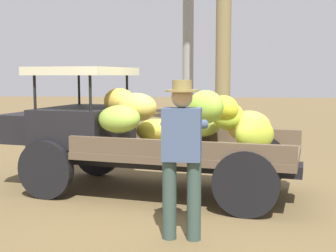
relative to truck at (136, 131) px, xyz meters
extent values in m
plane|color=brown|center=(-0.68, 0.40, -0.91)|extent=(60.00, 60.00, 0.00)
cube|color=black|center=(-0.39, 0.08, -0.45)|extent=(4.00, 1.30, 0.16)
cylinder|color=black|center=(1.20, 0.55, -0.50)|extent=(0.84, 0.32, 0.83)
cylinder|color=black|center=(0.85, -1.02, -0.50)|extent=(0.84, 0.32, 0.83)
cylinder|color=black|center=(-1.54, 1.15, -0.50)|extent=(0.84, 0.32, 0.83)
cylinder|color=black|center=(-1.88, -0.41, -0.50)|extent=(0.84, 0.32, 0.83)
cube|color=brown|center=(-0.83, 0.18, -0.27)|extent=(3.30, 2.33, 0.10)
cube|color=brown|center=(-0.66, 0.96, -0.11)|extent=(2.95, 0.73, 0.22)
cube|color=brown|center=(-1.01, -0.60, -0.11)|extent=(2.95, 0.73, 0.22)
cube|color=black|center=(0.83, -0.19, 0.06)|extent=(1.40, 1.72, 0.55)
cube|color=black|center=(1.71, -0.39, 0.00)|extent=(0.91, 1.19, 0.44)
cylinder|color=black|center=(1.40, 0.34, 0.61)|extent=(0.04, 0.04, 0.55)
cylinder|color=black|center=(1.12, -0.92, 0.61)|extent=(0.04, 0.04, 0.55)
cylinder|color=black|center=(0.54, 0.53, 0.61)|extent=(0.04, 0.04, 0.55)
cylinder|color=black|center=(0.26, -0.73, 0.61)|extent=(0.04, 0.04, 0.55)
cube|color=beige|center=(0.83, -0.19, 0.88)|extent=(1.52, 1.75, 0.12)
ellipsoid|color=gold|center=(-0.05, 0.24, 0.37)|extent=(0.81, 0.75, 0.42)
ellipsoid|color=gold|center=(-0.28, -0.23, -0.02)|extent=(0.66, 0.59, 0.47)
ellipsoid|color=gold|center=(-1.65, 0.13, 0.10)|extent=(0.72, 0.59, 0.46)
ellipsoid|color=#AEC234|center=(-1.36, 0.15, 0.24)|extent=(0.55, 0.65, 0.54)
ellipsoid|color=yellow|center=(-1.29, 0.23, 0.36)|extent=(0.58, 0.58, 0.39)
ellipsoid|color=#ABC648|center=(-0.97, -0.38, 0.11)|extent=(0.80, 0.74, 0.56)
ellipsoid|color=#BED138|center=(-1.69, 0.60, 0.04)|extent=(0.68, 0.60, 0.45)
ellipsoid|color=#91C03A|center=(-1.03, 0.76, 0.42)|extent=(0.75, 0.78, 0.53)
ellipsoid|color=gold|center=(0.24, -0.04, 0.43)|extent=(0.75, 0.75, 0.49)
ellipsoid|color=#8FAF3E|center=(0.13, 0.60, 0.23)|extent=(0.82, 0.79, 0.49)
cylinder|color=#364A43|center=(-0.67, 1.96, -0.49)|extent=(0.15, 0.15, 0.85)
cylinder|color=#364A43|center=(-0.93, 1.98, -0.49)|extent=(0.15, 0.15, 0.85)
cube|color=#46587A|center=(-0.80, 1.97, 0.21)|extent=(0.41, 0.26, 0.55)
cylinder|color=#46587A|center=(-0.71, 1.87, 0.30)|extent=(0.31, 0.38, 0.10)
cylinder|color=#46587A|center=(-0.91, 1.88, 0.30)|extent=(0.34, 0.37, 0.10)
sphere|color=tan|center=(-0.80, 1.97, 0.60)|extent=(0.22, 0.22, 0.22)
cylinder|color=olive|center=(-0.80, 1.97, 0.66)|extent=(0.34, 0.34, 0.02)
cylinder|color=olive|center=(-0.80, 1.97, 0.72)|extent=(0.20, 0.20, 0.10)
cylinder|color=gray|center=(-0.30, -9.97, 3.26)|extent=(0.39, 0.39, 8.35)
camera|label=1|loc=(-1.08, 6.65, 0.82)|focal=48.77mm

